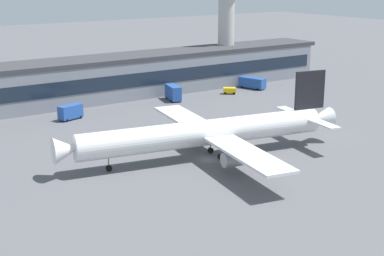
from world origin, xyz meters
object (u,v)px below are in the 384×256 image
at_px(airliner, 208,132).
at_px(fuel_truck, 252,82).
at_px(baggage_tug, 230,90).
at_px(stair_truck, 70,112).
at_px(catering_truck, 173,92).
at_px(control_tower, 226,12).

distance_m(airliner, fuel_truck, 68.48).
relative_size(fuel_truck, baggage_tug, 2.17).
distance_m(stair_truck, baggage_tug, 50.10).
bearing_deg(fuel_truck, baggage_tug, -165.98).
bearing_deg(airliner, catering_truck, 64.89).
relative_size(stair_truck, fuel_truck, 0.73).
xyz_separation_m(control_tower, catering_truck, (-30.11, -15.46, -19.78)).
bearing_deg(control_tower, stair_truck, -162.70).
relative_size(airliner, catering_truck, 7.49).
relative_size(control_tower, stair_truck, 5.55).
height_order(catering_truck, fuel_truck, catering_truck).
xyz_separation_m(airliner, fuel_truck, (50.23, 46.45, -3.04)).
height_order(airliner, stair_truck, airliner).
relative_size(control_tower, catering_truck, 4.69).
height_order(stair_truck, fuel_truck, stair_truck).
bearing_deg(airliner, fuel_truck, 42.76).
distance_m(control_tower, fuel_truck, 25.14).
xyz_separation_m(catering_truck, baggage_tug, (18.17, -2.10, -1.21)).
relative_size(airliner, stair_truck, 8.86).
bearing_deg(catering_truck, stair_truck, -173.12).
relative_size(stair_truck, baggage_tug, 1.58).
bearing_deg(stair_truck, fuel_truck, 4.14).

